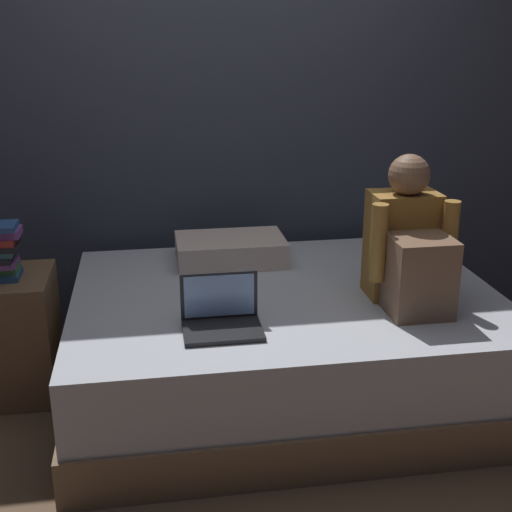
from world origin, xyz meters
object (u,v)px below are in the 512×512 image
Objects in this scene: bed at (284,341)px; person_sitting at (409,248)px; pillow at (231,250)px; laptop at (221,316)px; nightstand at (8,336)px.

bed is 3.05× the size of person_sitting.
laptop is at bearing -99.90° from pillow.
bed is 0.75m from person_sitting.
person_sitting is (1.81, -0.39, 0.47)m from nightstand.
bed is at bearing -66.23° from pillow.
pillow is at bearing 137.08° from person_sitting.
nightstand is 1.87× the size of laptop.
laptop reaches higher than nightstand.
bed is 0.59m from pillow.
laptop is (0.96, -0.55, 0.27)m from nightstand.
pillow reaches higher than bed.
bed is at bearing 46.79° from laptop.
person_sitting is at bearing -42.92° from pillow.
person_sitting is 0.88m from laptop.
person_sitting reaches higher than pillow.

